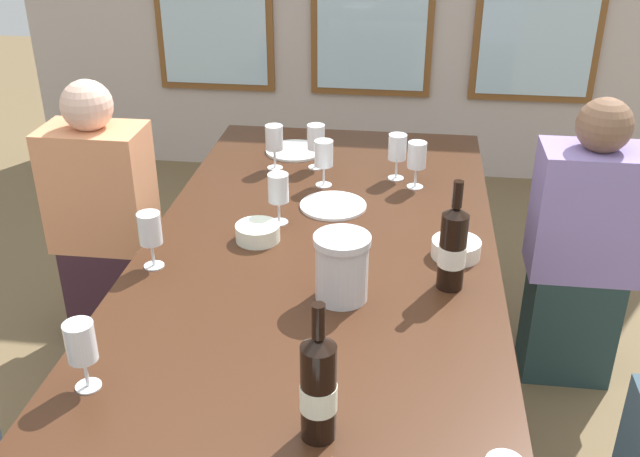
# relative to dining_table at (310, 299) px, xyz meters

# --- Properties ---
(dining_table) EXTENTS (1.10, 2.59, 0.74)m
(dining_table) POSITION_rel_dining_table_xyz_m (0.00, 0.00, 0.00)
(dining_table) COLOR #3E2213
(dining_table) RESTS_ON ground
(white_plate_0) EXTENTS (0.23, 0.23, 0.01)m
(white_plate_0) POSITION_rel_dining_table_xyz_m (0.01, 0.50, 0.06)
(white_plate_0) COLOR white
(white_plate_0) RESTS_ON dining_table
(white_plate_1) EXTENTS (0.24, 0.24, 0.01)m
(white_plate_1) POSITION_rel_dining_table_xyz_m (-0.20, 1.00, 0.06)
(white_plate_1) COLOR white
(white_plate_1) RESTS_ON dining_table
(metal_pitcher) EXTENTS (0.16, 0.16, 0.19)m
(metal_pitcher) POSITION_rel_dining_table_xyz_m (0.10, -0.07, 0.16)
(metal_pitcher) COLOR silver
(metal_pitcher) RESTS_ON dining_table
(wine_bottle_0) EXTENTS (0.08, 0.08, 0.33)m
(wine_bottle_0) POSITION_rel_dining_table_xyz_m (0.11, -0.61, 0.19)
(wine_bottle_0) COLOR black
(wine_bottle_0) RESTS_ON dining_table
(wine_bottle_1) EXTENTS (0.08, 0.08, 0.32)m
(wine_bottle_1) POSITION_rel_dining_table_xyz_m (0.40, 0.02, 0.18)
(wine_bottle_1) COLOR black
(wine_bottle_1) RESTS_ON dining_table
(tasting_bowl_1) EXTENTS (0.14, 0.14, 0.05)m
(tasting_bowl_1) POSITION_rel_dining_table_xyz_m (-0.20, 0.23, 0.09)
(tasting_bowl_1) COLOR white
(tasting_bowl_1) RESTS_ON dining_table
(tasting_bowl_2) EXTENTS (0.15, 0.15, 0.05)m
(tasting_bowl_2) POSITION_rel_dining_table_xyz_m (0.42, 0.20, 0.09)
(tasting_bowl_2) COLOR white
(tasting_bowl_2) RESTS_ON dining_table
(wine_glass_0) EXTENTS (0.07, 0.07, 0.17)m
(wine_glass_0) POSITION_rel_dining_table_xyz_m (0.22, 0.78, 0.18)
(wine_glass_0) COLOR white
(wine_glass_0) RESTS_ON dining_table
(wine_glass_1) EXTENTS (0.07, 0.07, 0.17)m
(wine_glass_1) POSITION_rel_dining_table_xyz_m (-0.10, 0.85, 0.18)
(wine_glass_1) COLOR white
(wine_glass_1) RESTS_ON dining_table
(wine_glass_3) EXTENTS (0.07, 0.07, 0.17)m
(wine_glass_3) POSITION_rel_dining_table_xyz_m (-0.04, 0.68, 0.18)
(wine_glass_3) COLOR white
(wine_glass_3) RESTS_ON dining_table
(wine_glass_4) EXTENTS (0.07, 0.07, 0.17)m
(wine_glass_4) POSITION_rel_dining_table_xyz_m (-0.47, 0.03, 0.18)
(wine_glass_4) COLOR white
(wine_glass_4) RESTS_ON dining_table
(wine_glass_5) EXTENTS (0.07, 0.07, 0.17)m
(wine_glass_5) POSITION_rel_dining_table_xyz_m (0.29, 0.71, 0.18)
(wine_glass_5) COLOR white
(wine_glass_5) RESTS_ON dining_table
(wine_glass_6) EXTENTS (0.07, 0.07, 0.17)m
(wine_glass_6) POSITION_rel_dining_table_xyz_m (-0.25, 0.82, 0.18)
(wine_glass_6) COLOR white
(wine_glass_6) RESTS_ON dining_table
(wine_glass_7) EXTENTS (0.07, 0.07, 0.17)m
(wine_glass_7) POSITION_rel_dining_table_xyz_m (-0.44, -0.53, 0.18)
(wine_glass_7) COLOR white
(wine_glass_7) RESTS_ON dining_table
(wine_glass_8) EXTENTS (0.07, 0.07, 0.17)m
(wine_glass_8) POSITION_rel_dining_table_xyz_m (-0.15, 0.36, 0.18)
(wine_glass_8) COLOR white
(wine_glass_8) RESTS_ON dining_table
(seated_person_2) EXTENTS (0.38, 0.24, 1.11)m
(seated_person_2) POSITION_rel_dining_table_xyz_m (-0.91, 0.66, -0.15)
(seated_person_2) COLOR #3A212B
(seated_person_2) RESTS_ON ground
(seated_person_3) EXTENTS (0.38, 0.24, 1.11)m
(seated_person_3) POSITION_rel_dining_table_xyz_m (0.91, 0.68, -0.15)
(seated_person_3) COLOR #23393A
(seated_person_3) RESTS_ON ground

